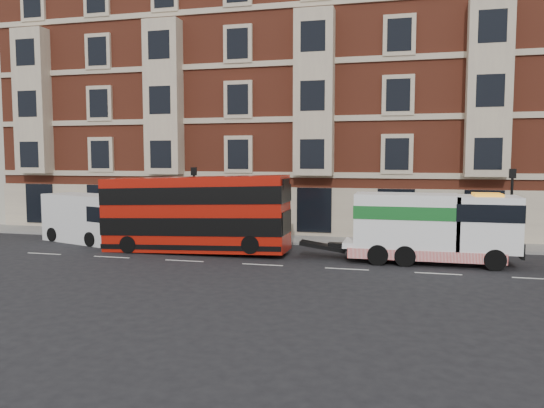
{
  "coord_description": "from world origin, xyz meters",
  "views": [
    {
      "loc": [
        6.47,
        -23.98,
        5.08
      ],
      "look_at": [
        -0.53,
        4.0,
        2.56
      ],
      "focal_mm": 35.0,
      "sensor_mm": 36.0,
      "label": 1
    }
  ],
  "objects": [
    {
      "name": "box_van",
      "position": [
        -12.26,
        4.22,
        1.41
      ],
      "size": [
        5.93,
        3.87,
        2.86
      ],
      "rotation": [
        0.0,
        0.0,
        -0.33
      ],
      "color": "silver",
      "rests_on": "ground"
    },
    {
      "name": "ground",
      "position": [
        0.0,
        0.0,
        0.0
      ],
      "size": [
        120.0,
        120.0,
        0.0
      ],
      "primitive_type": "plane",
      "color": "black",
      "rests_on": "ground"
    },
    {
      "name": "double_decker_bus",
      "position": [
        -4.35,
        2.28,
        2.15
      ],
      "size": [
        10.04,
        2.3,
        4.06
      ],
      "color": "#A41309",
      "rests_on": "ground"
    },
    {
      "name": "sidewalk",
      "position": [
        0.0,
        7.5,
        0.07
      ],
      "size": [
        90.0,
        3.0,
        0.15
      ],
      "primitive_type": "cube",
      "color": "slate",
      "rests_on": "ground"
    },
    {
      "name": "pedestrian",
      "position": [
        -10.72,
        6.4,
        1.06
      ],
      "size": [
        0.76,
        0.62,
        1.82
      ],
      "primitive_type": "imported",
      "rotation": [
        0.0,
        0.0,
        -0.32
      ],
      "color": "#1B1D36",
      "rests_on": "sidewalk"
    },
    {
      "name": "lamp_post_east",
      "position": [
        12.0,
        6.2,
        2.68
      ],
      "size": [
        0.35,
        0.15,
        4.35
      ],
      "color": "black",
      "rests_on": "sidewalk"
    },
    {
      "name": "tow_truck",
      "position": [
        7.7,
        2.28,
        1.78
      ],
      "size": [
        8.04,
        2.38,
        3.35
      ],
      "color": "white",
      "rests_on": "ground"
    },
    {
      "name": "victorian_terrace",
      "position": [
        0.5,
        15.0,
        10.07
      ],
      "size": [
        45.0,
        12.0,
        20.4
      ],
      "color": "brown",
      "rests_on": "ground"
    },
    {
      "name": "lamp_post_west",
      "position": [
        -6.0,
        6.2,
        2.68
      ],
      "size": [
        0.35,
        0.15,
        4.35
      ],
      "color": "black",
      "rests_on": "sidewalk"
    }
  ]
}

